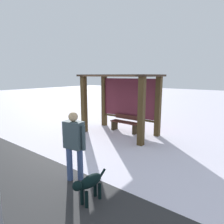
# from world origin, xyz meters

# --- Properties ---
(ground_plane) EXTENTS (60.00, 60.00, 0.00)m
(ground_plane) POSITION_xyz_m (0.00, 0.00, 0.00)
(ground_plane) COLOR white
(bus_shelter) EXTENTS (3.26, 1.79, 2.52)m
(bus_shelter) POSITION_xyz_m (0.00, 0.21, 1.76)
(bus_shelter) COLOR #413017
(bus_shelter) RESTS_ON ground
(bench_left_inside) EXTENTS (1.33, 0.42, 0.73)m
(bench_left_inside) POSITION_xyz_m (0.00, 0.42, 0.34)
(bench_left_inside) COLOR #502720
(bench_left_inside) RESTS_ON ground
(person_walking) EXTENTS (0.66, 0.33, 1.67)m
(person_walking) POSITION_xyz_m (1.34, -3.75, 0.98)
(person_walking) COLOR #394B51
(person_walking) RESTS_ON ground
(dog) EXTENTS (0.25, 0.85, 0.59)m
(dog) POSITION_xyz_m (2.22, -4.17, 0.41)
(dog) COLOR black
(dog) RESTS_ON ground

